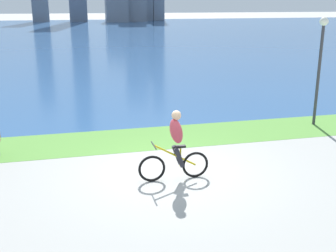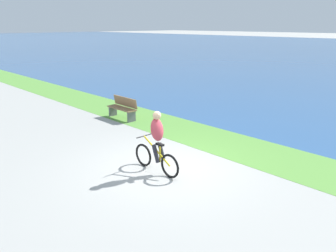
% 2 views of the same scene
% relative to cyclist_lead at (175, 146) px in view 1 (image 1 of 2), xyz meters
% --- Properties ---
extents(ground_plane, '(300.00, 300.00, 0.00)m').
position_rel_cyclist_lead_xyz_m(ground_plane, '(-0.03, 0.39, -0.84)').
color(ground_plane, '#9E9E99').
extents(grass_strip_bayside, '(120.00, 2.26, 0.01)m').
position_rel_cyclist_lead_xyz_m(grass_strip_bayside, '(-0.03, 3.21, -0.83)').
color(grass_strip_bayside, '#59933D').
rests_on(grass_strip_bayside, ground).
extents(bay_water_surface, '(300.00, 89.02, 0.00)m').
position_rel_cyclist_lead_xyz_m(bay_water_surface, '(-0.03, 48.85, -0.84)').
color(bay_water_surface, '#2D568C').
rests_on(bay_water_surface, ground).
extents(cyclist_lead, '(1.70, 0.52, 1.68)m').
position_rel_cyclist_lead_xyz_m(cyclist_lead, '(0.00, 0.00, 0.00)').
color(cyclist_lead, black).
rests_on(cyclist_lead, ground).
extents(lamppost_tall, '(0.28, 0.28, 3.58)m').
position_rel_cyclist_lead_xyz_m(lamppost_tall, '(5.81, 3.38, 1.54)').
color(lamppost_tall, '#38383D').
rests_on(lamppost_tall, ground).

